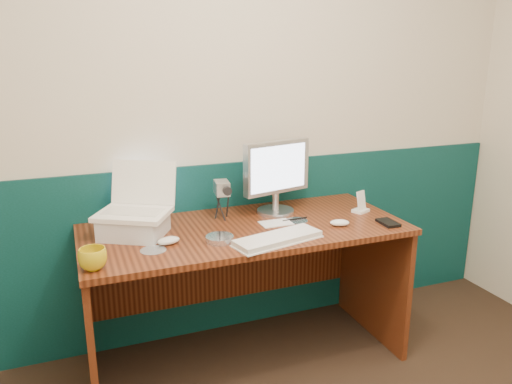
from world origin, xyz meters
name	(u,v)px	position (x,y,z in m)	size (l,w,h in m)	color
back_wall	(235,117)	(0.00, 1.75, 1.25)	(3.50, 0.04, 2.50)	beige
wainscot	(237,246)	(0.00, 1.74, 0.50)	(3.48, 0.02, 1.00)	#07302E
desk	(246,295)	(-0.08, 1.38, 0.38)	(1.60, 0.70, 0.75)	#3B170A
laptop_riser	(134,226)	(-0.61, 1.45, 0.80)	(0.28, 0.24, 0.10)	silver
laptop	(131,189)	(-0.61, 1.45, 0.98)	(0.32, 0.25, 0.27)	white
monitor	(276,178)	(0.15, 1.54, 0.95)	(0.39, 0.11, 0.39)	#BBBBC0
keyboard	(278,239)	(-0.01, 1.14, 0.76)	(0.42, 0.14, 0.02)	white
mouse_right	(340,223)	(0.37, 1.22, 0.77)	(0.10, 0.06, 0.03)	white
mouse_left	(168,241)	(-0.48, 1.29, 0.77)	(0.10, 0.06, 0.03)	silver
mug	(93,259)	(-0.82, 1.13, 0.79)	(0.11, 0.11, 0.09)	gold
camcorder	(222,200)	(-0.14, 1.54, 0.85)	(0.09, 0.13, 0.20)	silver
cd_spindle	(220,239)	(-0.25, 1.23, 0.76)	(0.13, 0.13, 0.03)	silver
cd_loose_a	(153,250)	(-0.56, 1.24, 0.75)	(0.12, 0.12, 0.00)	#B4B9C5
cd_loose_b	(297,220)	(0.21, 1.38, 0.75)	(0.11, 0.11, 0.00)	#AFB6BF
pen	(295,219)	(0.20, 1.39, 0.75)	(0.01, 0.01, 0.14)	black
papers	(276,223)	(0.09, 1.37, 0.75)	(0.16, 0.11, 0.00)	silver
dock	(361,211)	(0.59, 1.38, 0.76)	(0.09, 0.06, 0.02)	white
music_player	(361,200)	(0.59, 1.38, 0.82)	(0.06, 0.01, 0.10)	white
pda	(388,223)	(0.61, 1.16, 0.76)	(0.07, 0.13, 0.01)	black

